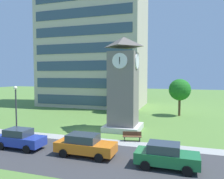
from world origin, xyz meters
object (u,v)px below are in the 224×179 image
at_px(tree_near_tower, 119,88).
at_px(parked_car_green, 166,155).
at_px(street_lamp, 16,105).
at_px(park_bench, 132,136).
at_px(parked_car_orange, 85,145).
at_px(tree_streetside, 180,90).
at_px(parked_car_blue, 20,138).
at_px(clock_tower, 123,89).

bearing_deg(tree_near_tower, parked_car_green, -66.21).
bearing_deg(street_lamp, park_bench, 12.61).
bearing_deg(tree_near_tower, park_bench, -69.96).
bearing_deg(street_lamp, parked_car_orange, -15.50).
bearing_deg(street_lamp, tree_streetside, 48.71).
xyz_separation_m(street_lamp, tree_near_tower, (5.66, 17.81, 0.75)).
relative_size(street_lamp, tree_near_tower, 0.85).
distance_m(parked_car_orange, parked_car_green, 6.21).
xyz_separation_m(park_bench, street_lamp, (-11.24, -2.51, 2.82)).
xyz_separation_m(tree_streetside, parked_car_green, (-0.64, -20.34, -3.17)).
relative_size(tree_streetside, parked_car_green, 1.34).
distance_m(tree_streetside, parked_car_orange, 21.27).
height_order(tree_streetside, parked_car_blue, tree_streetside).
relative_size(street_lamp, parked_car_green, 1.22).
distance_m(tree_near_tower, parked_car_blue, 20.79).
bearing_deg(park_bench, parked_car_blue, -150.17).
height_order(clock_tower, parked_car_green, clock_tower).
height_order(tree_near_tower, parked_car_blue, tree_near_tower).
relative_size(clock_tower, tree_near_tower, 1.73).
bearing_deg(parked_car_blue, parked_car_orange, 1.11).
relative_size(park_bench, tree_streetside, 0.33).
xyz_separation_m(parked_car_orange, parked_car_green, (6.19, -0.44, -0.00)).
bearing_deg(tree_streetside, parked_car_green, -91.80).
distance_m(clock_tower, parked_car_orange, 9.66).
bearing_deg(parked_car_green, tree_streetside, 88.20).
relative_size(parked_car_blue, parked_car_orange, 0.89).
bearing_deg(parked_car_blue, tree_streetside, 57.23).
bearing_deg(tree_streetside, tree_near_tower, 178.31).
relative_size(park_bench, parked_car_orange, 0.39).
bearing_deg(parked_car_orange, street_lamp, 164.50).
bearing_deg(park_bench, street_lamp, -167.39).
bearing_deg(clock_tower, parked_car_blue, -127.39).
distance_m(clock_tower, tree_near_tower, 11.97).
relative_size(clock_tower, parked_car_blue, 2.50).
bearing_deg(parked_car_orange, tree_streetside, 71.05).
height_order(park_bench, tree_streetside, tree_streetside).
bearing_deg(parked_car_orange, park_bench, 61.28).
height_order(parked_car_blue, parked_car_green, same).
relative_size(street_lamp, parked_car_orange, 1.10).
relative_size(clock_tower, parked_car_green, 2.49).
distance_m(street_lamp, parked_car_blue, 4.29).
bearing_deg(parked_car_green, parked_car_blue, 178.49).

